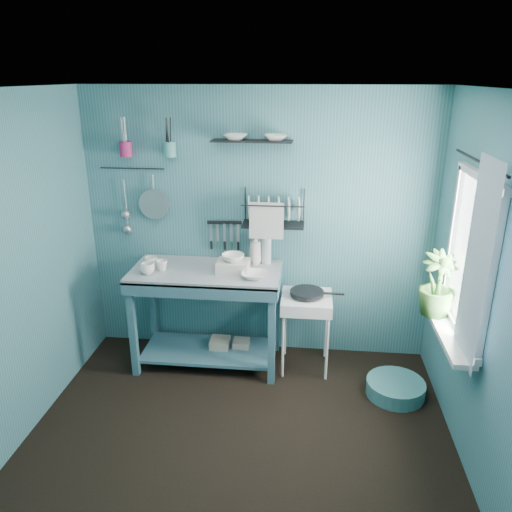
# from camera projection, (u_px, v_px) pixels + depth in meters

# --- Properties ---
(floor) EXTENTS (3.20, 3.20, 0.00)m
(floor) POSITION_uv_depth(u_px,v_px,m) (237.00, 449.00, 3.64)
(floor) COLOR black
(floor) RESTS_ON ground
(ceiling) EXTENTS (3.20, 3.20, 0.00)m
(ceiling) POSITION_uv_depth(u_px,v_px,m) (231.00, 89.00, 2.79)
(ceiling) COLOR silver
(ceiling) RESTS_ON ground
(wall_back) EXTENTS (3.20, 0.00, 3.20)m
(wall_back) POSITION_uv_depth(u_px,v_px,m) (258.00, 227.00, 4.62)
(wall_back) COLOR #3B7079
(wall_back) RESTS_ON ground
(wall_front) EXTENTS (3.20, 0.00, 3.20)m
(wall_front) POSITION_uv_depth(u_px,v_px,m) (172.00, 462.00, 1.81)
(wall_front) COLOR #3B7079
(wall_front) RESTS_ON ground
(wall_left) EXTENTS (0.00, 3.00, 3.00)m
(wall_left) POSITION_uv_depth(u_px,v_px,m) (1.00, 283.00, 3.38)
(wall_left) COLOR #3B7079
(wall_left) RESTS_ON ground
(wall_right) EXTENTS (0.00, 3.00, 3.00)m
(wall_right) POSITION_uv_depth(u_px,v_px,m) (492.00, 305.00, 3.05)
(wall_right) COLOR #3B7079
(wall_right) RESTS_ON ground
(work_counter) EXTENTS (1.35, 0.70, 0.94)m
(work_counter) POSITION_uv_depth(u_px,v_px,m) (208.00, 317.00, 4.60)
(work_counter) COLOR #386575
(work_counter) RESTS_ON floor
(mug_left) EXTENTS (0.12, 0.12, 0.10)m
(mug_left) POSITION_uv_depth(u_px,v_px,m) (148.00, 269.00, 4.32)
(mug_left) COLOR white
(mug_left) RESTS_ON work_counter
(mug_mid) EXTENTS (0.14, 0.14, 0.09)m
(mug_mid) POSITION_uv_depth(u_px,v_px,m) (162.00, 265.00, 4.41)
(mug_mid) COLOR white
(mug_mid) RESTS_ON work_counter
(mug_right) EXTENTS (0.17, 0.17, 0.10)m
(mug_right) POSITION_uv_depth(u_px,v_px,m) (151.00, 262.00, 4.48)
(mug_right) COLOR white
(mug_right) RESTS_ON work_counter
(wash_tub) EXTENTS (0.28, 0.22, 0.10)m
(wash_tub) POSITION_uv_depth(u_px,v_px,m) (233.00, 266.00, 4.38)
(wash_tub) COLOR beige
(wash_tub) RESTS_ON work_counter
(tub_bowl) EXTENTS (0.19, 0.19, 0.06)m
(tub_bowl) POSITION_uv_depth(u_px,v_px,m) (233.00, 258.00, 4.35)
(tub_bowl) COLOR white
(tub_bowl) RESTS_ON wash_tub
(soap_bottle) EXTENTS (0.12, 0.12, 0.30)m
(soap_bottle) POSITION_uv_depth(u_px,v_px,m) (255.00, 248.00, 4.53)
(soap_bottle) COLOR beige
(soap_bottle) RESTS_ON work_counter
(water_bottle) EXTENTS (0.09, 0.09, 0.28)m
(water_bottle) POSITION_uv_depth(u_px,v_px,m) (266.00, 249.00, 4.55)
(water_bottle) COLOR #AFBBC3
(water_bottle) RESTS_ON work_counter
(counter_bowl) EXTENTS (0.22, 0.22, 0.05)m
(counter_bowl) POSITION_uv_depth(u_px,v_px,m) (254.00, 275.00, 4.25)
(counter_bowl) COLOR white
(counter_bowl) RESTS_ON work_counter
(hotplate_stand) EXTENTS (0.50, 0.50, 0.72)m
(hotplate_stand) POSITION_uv_depth(u_px,v_px,m) (305.00, 332.00, 4.57)
(hotplate_stand) COLOR white
(hotplate_stand) RESTS_ON floor
(frying_pan) EXTENTS (0.30, 0.30, 0.03)m
(frying_pan) POSITION_uv_depth(u_px,v_px,m) (307.00, 292.00, 4.43)
(frying_pan) COLOR black
(frying_pan) RESTS_ON hotplate_stand
(knife_strip) EXTENTS (0.32, 0.04, 0.03)m
(knife_strip) POSITION_uv_depth(u_px,v_px,m) (224.00, 222.00, 4.61)
(knife_strip) COLOR black
(knife_strip) RESTS_ON wall_back
(dish_rack) EXTENTS (0.56, 0.26, 0.32)m
(dish_rack) POSITION_uv_depth(u_px,v_px,m) (273.00, 208.00, 4.41)
(dish_rack) COLOR black
(dish_rack) RESTS_ON wall_back
(upper_shelf) EXTENTS (0.70, 0.20, 0.01)m
(upper_shelf) POSITION_uv_depth(u_px,v_px,m) (252.00, 141.00, 4.26)
(upper_shelf) COLOR black
(upper_shelf) RESTS_ON wall_back
(shelf_bowl_left) EXTENTS (0.23, 0.23, 0.05)m
(shelf_bowl_left) POSITION_uv_depth(u_px,v_px,m) (236.00, 140.00, 4.27)
(shelf_bowl_left) COLOR white
(shelf_bowl_left) RESTS_ON upper_shelf
(shelf_bowl_right) EXTENTS (0.22, 0.22, 0.05)m
(shelf_bowl_right) POSITION_uv_depth(u_px,v_px,m) (275.00, 145.00, 4.25)
(shelf_bowl_right) COLOR white
(shelf_bowl_right) RESTS_ON upper_shelf
(utensil_cup_magenta) EXTENTS (0.11, 0.11, 0.13)m
(utensil_cup_magenta) POSITION_uv_depth(u_px,v_px,m) (126.00, 149.00, 4.42)
(utensil_cup_magenta) COLOR #B8215E
(utensil_cup_magenta) RESTS_ON wall_back
(utensil_cup_teal) EXTENTS (0.11, 0.11, 0.13)m
(utensil_cup_teal) POSITION_uv_depth(u_px,v_px,m) (170.00, 149.00, 4.38)
(utensil_cup_teal) COLOR teal
(utensil_cup_teal) RESTS_ON wall_back
(colander) EXTENTS (0.28, 0.03, 0.28)m
(colander) POSITION_uv_depth(u_px,v_px,m) (154.00, 204.00, 4.60)
(colander) COLOR #A1A4A9
(colander) RESTS_ON wall_back
(ladle_outer) EXTENTS (0.01, 0.01, 0.30)m
(ladle_outer) POSITION_uv_depth(u_px,v_px,m) (125.00, 196.00, 4.61)
(ladle_outer) COLOR #A1A4A9
(ladle_outer) RESTS_ON wall_back
(ladle_inner) EXTENTS (0.01, 0.01, 0.30)m
(ladle_inner) POSITION_uv_depth(u_px,v_px,m) (127.00, 211.00, 4.66)
(ladle_inner) COLOR #A1A4A9
(ladle_inner) RESTS_ON wall_back
(hook_rail) EXTENTS (0.60, 0.01, 0.01)m
(hook_rail) POSITION_uv_depth(u_px,v_px,m) (132.00, 168.00, 4.53)
(hook_rail) COLOR black
(hook_rail) RESTS_ON wall_back
(window_glass) EXTENTS (0.00, 1.10, 1.10)m
(window_glass) POSITION_uv_depth(u_px,v_px,m) (472.00, 257.00, 3.42)
(window_glass) COLOR white
(window_glass) RESTS_ON wall_right
(windowsill) EXTENTS (0.16, 0.95, 0.04)m
(windowsill) POSITION_uv_depth(u_px,v_px,m) (448.00, 332.00, 3.63)
(windowsill) COLOR white
(windowsill) RESTS_ON wall_right
(curtain) EXTENTS (0.00, 1.35, 1.35)m
(curtain) POSITION_uv_depth(u_px,v_px,m) (476.00, 265.00, 3.13)
(curtain) COLOR silver
(curtain) RESTS_ON wall_right
(curtain_rod) EXTENTS (0.02, 1.05, 0.02)m
(curtain_rod) POSITION_uv_depth(u_px,v_px,m) (479.00, 162.00, 3.20)
(curtain_rod) COLOR black
(curtain_rod) RESTS_ON wall_right
(potted_plant) EXTENTS (0.35, 0.35, 0.50)m
(potted_plant) POSITION_uv_depth(u_px,v_px,m) (437.00, 284.00, 3.78)
(potted_plant) COLOR #346227
(potted_plant) RESTS_ON windowsill
(storage_tin_large) EXTENTS (0.18, 0.18, 0.22)m
(storage_tin_large) POSITION_uv_depth(u_px,v_px,m) (220.00, 349.00, 4.76)
(storage_tin_large) COLOR tan
(storage_tin_large) RESTS_ON floor
(storage_tin_small) EXTENTS (0.15, 0.15, 0.20)m
(storage_tin_small) POSITION_uv_depth(u_px,v_px,m) (241.00, 350.00, 4.77)
(storage_tin_small) COLOR tan
(storage_tin_small) RESTS_ON floor
(floor_basin) EXTENTS (0.49, 0.49, 0.13)m
(floor_basin) POSITION_uv_depth(u_px,v_px,m) (395.00, 388.00, 4.25)
(floor_basin) COLOR teal
(floor_basin) RESTS_ON floor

